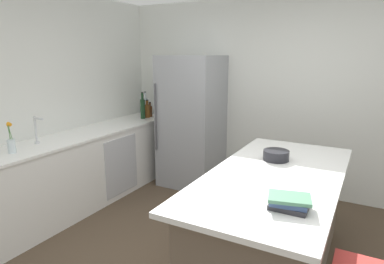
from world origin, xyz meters
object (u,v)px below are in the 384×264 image
syrup_bottle (150,111)px  mixing_bowl (276,155)px  flower_vase (11,143)px  sink_faucet (36,129)px  wine_bottle (143,108)px  refrigerator (192,121)px  soda_bottle (146,106)px  kitchen_island (273,223)px  whiskey_bottle (147,110)px  cookbook_stack (289,202)px

syrup_bottle → mixing_bowl: 2.60m
flower_vase → sink_faucet: bearing=103.4°
wine_bottle → mixing_bowl: (2.29, -1.03, -0.12)m
refrigerator → mixing_bowl: (1.52, -1.15, 0.03)m
syrup_bottle → wine_bottle: size_ratio=0.57×
sink_faucet → flower_vase: 0.36m
soda_bottle → mixing_bowl: size_ratio=1.57×
kitchen_island → soda_bottle: soda_bottle is taller
kitchen_island → soda_bottle: 3.09m
whiskey_bottle → wine_bottle: 0.12m
kitchen_island → cookbook_stack: cookbook_stack is taller
soda_bottle → syrup_bottle: bearing=-30.0°
soda_bottle → refrigerator: bearing=-9.8°
flower_vase → kitchen_island: bearing=15.8°
kitchen_island → syrup_bottle: size_ratio=9.45×
flower_vase → syrup_bottle: bearing=89.2°
kitchen_island → cookbook_stack: 0.81m
kitchen_island → soda_bottle: bearing=146.8°
sink_faucet → mixing_bowl: size_ratio=1.28×
refrigerator → kitchen_island: bearing=-43.0°
kitchen_island → whiskey_bottle: 2.85m
whiskey_bottle → cookbook_stack: 3.34m
soda_bottle → cookbook_stack: 3.58m
cookbook_stack → mixing_bowl: size_ratio=1.26×
wine_bottle → mixing_bowl: 2.51m
mixing_bowl → wine_bottle: bearing=155.8°
whiskey_bottle → wine_bottle: wine_bottle is taller
flower_vase → mixing_bowl: flower_vase is taller
soda_bottle → syrup_bottle: 0.18m
flower_vase → soda_bottle: size_ratio=0.84×
sink_faucet → soda_bottle: size_ratio=0.82×
flower_vase → wine_bottle: wine_bottle is taller
soda_bottle → mixing_bowl: bearing=-28.2°
sink_faucet → cookbook_stack: size_ratio=1.01×
soda_bottle → flower_vase: bearing=-87.1°
kitchen_island → cookbook_stack: bearing=-67.8°
kitchen_island → whiskey_bottle: size_ratio=7.84×
mixing_bowl → whiskey_bottle: bearing=153.5°
flower_vase → soda_bottle: (-0.12, 2.34, 0.04)m
sink_faucet → soda_bottle: soda_bottle is taller
refrigerator → wine_bottle: bearing=-171.0°
cookbook_stack → mixing_bowl: (-0.33, 0.95, 0.00)m
flower_vase → wine_bottle: 2.06m
refrigerator → wine_bottle: size_ratio=4.66×
cookbook_stack → sink_faucet: bearing=174.5°
whiskey_bottle → mixing_bowl: 2.55m
kitchen_island → sink_faucet: sink_faucet is taller
kitchen_island → sink_faucet: size_ratio=7.08×
whiskey_bottle → mixing_bowl: size_ratio=1.15×
whiskey_bottle → wine_bottle: bearing=-92.0°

